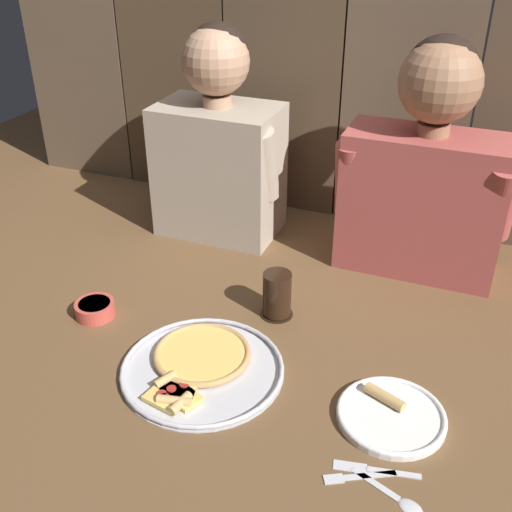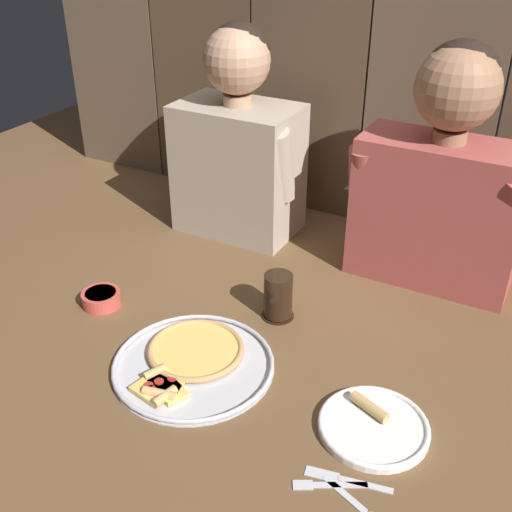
% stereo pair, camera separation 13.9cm
% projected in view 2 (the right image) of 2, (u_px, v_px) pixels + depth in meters
% --- Properties ---
extents(ground_plane, '(3.20, 3.20, 0.00)m').
position_uv_depth(ground_plane, '(241.00, 346.00, 1.40)').
color(ground_plane, brown).
extents(pizza_tray, '(0.35, 0.35, 0.03)m').
position_uv_depth(pizza_tray, '(192.00, 361.00, 1.34)').
color(pizza_tray, silver).
rests_on(pizza_tray, ground).
extents(dinner_plate, '(0.21, 0.21, 0.03)m').
position_uv_depth(dinner_plate, '(373.00, 426.00, 1.18)').
color(dinner_plate, white).
rests_on(dinner_plate, ground).
extents(drinking_glass, '(0.08, 0.08, 0.12)m').
position_uv_depth(drinking_glass, '(278.00, 296.00, 1.47)').
color(drinking_glass, black).
rests_on(drinking_glass, ground).
extents(dipping_bowl, '(0.10, 0.10, 0.04)m').
position_uv_depth(dipping_bowl, '(101.00, 298.00, 1.53)').
color(dipping_bowl, '#CC4C42').
rests_on(dipping_bowl, ground).
extents(table_fork, '(0.12, 0.08, 0.01)m').
position_uv_depth(table_fork, '(326.00, 485.00, 1.07)').
color(table_fork, silver).
rests_on(table_fork, ground).
extents(table_knife, '(0.16, 0.05, 0.01)m').
position_uv_depth(table_knife, '(348.00, 480.00, 1.08)').
color(table_knife, silver).
rests_on(table_knife, ground).
extents(table_spoon, '(0.14, 0.07, 0.01)m').
position_uv_depth(table_spoon, '(365.00, 511.00, 1.03)').
color(table_spoon, silver).
rests_on(table_spoon, ground).
extents(diner_left, '(0.38, 0.22, 0.60)m').
position_uv_depth(diner_left, '(238.00, 141.00, 1.75)').
color(diner_left, '#B2A38E').
rests_on(diner_left, ground).
extents(diner_right, '(0.45, 0.21, 0.61)m').
position_uv_depth(diner_right, '(443.00, 175.00, 1.51)').
color(diner_right, '#AD4C47').
rests_on(diner_right, ground).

